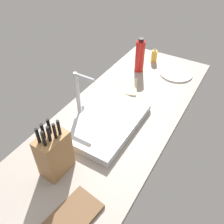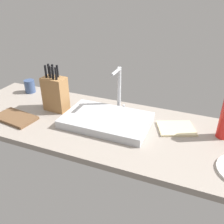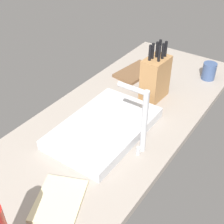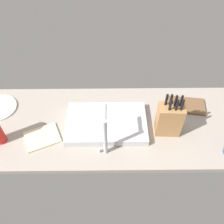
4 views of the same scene
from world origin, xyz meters
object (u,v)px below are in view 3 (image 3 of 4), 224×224
Objects in this scene: coffee_mug at (209,71)px; faucet at (142,117)px; knife_block at (155,78)px; dish_towel at (59,200)px; cutting_board at (136,72)px; sink_basin at (104,128)px.

faucet is at bearing -1.96° from coffee_mug.
knife_block reaches higher than dish_towel.
knife_block is 78.87cm from dish_towel.
dish_towel is at bearing -6.00° from coffee_mug.
faucet is 67.30cm from cutting_board.
dish_towel is (94.57, 25.64, -0.30)cm from cutting_board.
faucet is at bearing 23.00° from knife_block.
faucet reaches higher than sink_basin.
cutting_board is (-54.68, -16.33, -1.46)cm from sink_basin.
cutting_board is (-55.20, -34.99, -16.07)cm from faucet.
sink_basin is at bearing -166.87° from dish_towel.
faucet is at bearing 88.39° from sink_basin.
faucet is 74.60cm from coffee_mug.
coffee_mug is (-18.37, 37.51, 3.98)cm from cutting_board.
sink_basin is at bearing -16.17° from coffee_mug.
sink_basin is 2.49× the size of dish_towel.
knife_block reaches higher than cutting_board.
cutting_board is 2.65× the size of coffee_mug.
sink_basin is 1.97× the size of cutting_board.
cutting_board is at bearing -163.37° from sink_basin.
cutting_board is (-16.63, -20.91, -10.77)cm from knife_block.
cutting_board reaches higher than dish_towel.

